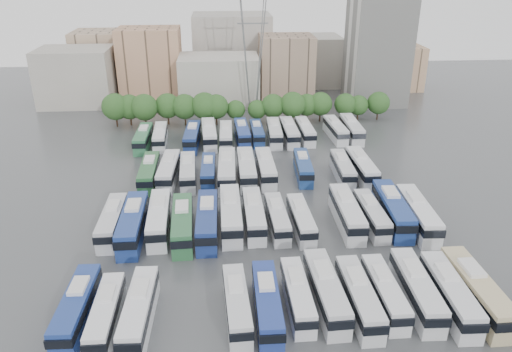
{
  "coord_description": "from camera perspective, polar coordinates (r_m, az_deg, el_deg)",
  "views": [
    {
      "loc": [
        -5.93,
        -66.69,
        35.55
      ],
      "look_at": [
        -0.54,
        5.88,
        3.0
      ],
      "focal_mm": 35.0,
      "sensor_mm": 36.0,
      "label": 1
    }
  ],
  "objects": [
    {
      "name": "bus_r1_s2",
      "position": [
        70.71,
        -11.02,
        -4.76
      ],
      "size": [
        3.25,
        12.8,
        3.99
      ],
      "rotation": [
        0.0,
        0.0,
        0.04
      ],
      "color": "white",
      "rests_on": "ground"
    },
    {
      "name": "bus_r1_s0",
      "position": [
        71.72,
        -16.09,
        -4.98
      ],
      "size": [
        2.64,
        11.97,
        3.75
      ],
      "rotation": [
        0.0,
        0.0,
        0.0
      ],
      "color": "silver",
      "rests_on": "ground"
    },
    {
      "name": "tree_line",
      "position": [
        113.22,
        -2.52,
        8.01
      ],
      "size": [
        65.2,
        7.36,
        7.59
      ],
      "color": "black",
      "rests_on": "ground"
    },
    {
      "name": "bus_r0_s12",
      "position": [
        59.3,
        21.26,
        -12.39
      ],
      "size": [
        3.07,
        12.36,
        3.85
      ],
      "rotation": [
        0.0,
        0.0,
        -0.03
      ],
      "color": "silver",
      "rests_on": "ground"
    },
    {
      "name": "bus_r0_s5",
      "position": [
        54.4,
        -2.2,
        -14.4
      ],
      "size": [
        2.93,
        11.17,
        3.47
      ],
      "rotation": [
        0.0,
        0.0,
        0.05
      ],
      "color": "silver",
      "rests_on": "ground"
    },
    {
      "name": "apartment_tower",
      "position": [
        132.86,
        13.7,
        13.67
      ],
      "size": [
        14.0,
        14.0,
        26.0
      ],
      "primitive_type": "cube",
      "color": "silver",
      "rests_on": "ground"
    },
    {
      "name": "bus_r1_s1",
      "position": [
        70.04,
        -13.9,
        -5.24
      ],
      "size": [
        3.05,
        13.42,
        4.2
      ],
      "rotation": [
        0.0,
        0.0,
        0.01
      ],
      "color": "navy",
      "rests_on": "ground"
    },
    {
      "name": "bus_r0_s10",
      "position": [
        57.74,
        14.48,
        -12.7
      ],
      "size": [
        2.51,
        11.05,
        3.46
      ],
      "rotation": [
        0.0,
        0.0,
        0.01
      ],
      "color": "silver",
      "rests_on": "ground"
    },
    {
      "name": "bus_r2_s2",
      "position": [
        85.75,
        -9.95,
        0.62
      ],
      "size": [
        3.3,
        12.51,
        3.89
      ],
      "rotation": [
        0.0,
        0.0,
        -0.05
      ],
      "color": "silver",
      "rests_on": "ground"
    },
    {
      "name": "bus_r1_s13",
      "position": [
        74.05,
        17.99,
        -4.11
      ],
      "size": [
        3.46,
        13.23,
        4.11
      ],
      "rotation": [
        0.0,
        0.0,
        -0.05
      ],
      "color": "white",
      "rests_on": "ground"
    },
    {
      "name": "bus_r3_s5",
      "position": [
        101.68,
        -3.45,
        4.65
      ],
      "size": [
        2.74,
        11.58,
        3.62
      ],
      "rotation": [
        0.0,
        0.0,
        -0.02
      ],
      "color": "silver",
      "rests_on": "ground"
    },
    {
      "name": "bus_r0_s11",
      "position": [
        58.79,
        17.88,
        -12.2
      ],
      "size": [
        3.05,
        12.3,
        3.83
      ],
      "rotation": [
        0.0,
        0.0,
        -0.03
      ],
      "color": "silver",
      "rests_on": "ground"
    },
    {
      "name": "bus_r1_s12",
      "position": [
        74.16,
        15.34,
        -3.67
      ],
      "size": [
        3.6,
        13.63,
        4.24
      ],
      "rotation": [
        0.0,
        0.0,
        -0.05
      ],
      "color": "navy",
      "rests_on": "ground"
    },
    {
      "name": "bus_r1_s11",
      "position": [
        72.67,
        13.05,
        -4.31
      ],
      "size": [
        2.64,
        11.37,
        3.56
      ],
      "rotation": [
        0.0,
        0.0,
        0.01
      ],
      "color": "silver",
      "rests_on": "ground"
    },
    {
      "name": "bus_r2_s7",
      "position": [
        85.61,
        1.11,
        0.95
      ],
      "size": [
        2.86,
        12.4,
        3.88
      ],
      "rotation": [
        0.0,
        0.0,
        0.01
      ],
      "color": "silver",
      "rests_on": "ground"
    },
    {
      "name": "bus_r1_s8",
      "position": [
        70.0,
        5.17,
        -4.93
      ],
      "size": [
        2.8,
        11.11,
        3.46
      ],
      "rotation": [
        0.0,
        0.0,
        0.04
      ],
      "color": "silver",
      "rests_on": "ground"
    },
    {
      "name": "bus_r2_s12",
      "position": [
        87.69,
        11.98,
        1.01
      ],
      "size": [
        2.91,
        12.6,
        3.94
      ],
      "rotation": [
        0.0,
        0.0,
        0.01
      ],
      "color": "white",
      "rests_on": "ground"
    },
    {
      "name": "bus_r3_s7",
      "position": [
        103.37,
        0.12,
        4.96
      ],
      "size": [
        2.5,
        10.86,
        3.4
      ],
      "rotation": [
        0.0,
        0.0,
        0.01
      ],
      "color": "navy",
      "rests_on": "ground"
    },
    {
      "name": "bus_r3_s3",
      "position": [
        101.47,
        -7.3,
        4.52
      ],
      "size": [
        3.22,
        12.33,
        3.83
      ],
      "rotation": [
        0.0,
        0.0,
        -0.05
      ],
      "color": "navy",
      "rests_on": "ground"
    },
    {
      "name": "bus_r2_s4",
      "position": [
        85.42,
        -5.47,
        0.61
      ],
      "size": [
        2.51,
        10.81,
        3.38
      ],
      "rotation": [
        0.0,
        0.0,
        -0.02
      ],
      "color": "navy",
      "rests_on": "ground"
    },
    {
      "name": "bus_r1_s4",
      "position": [
        69.13,
        -5.59,
        -5.05
      ],
      "size": [
        2.97,
        13.11,
        4.11
      ],
      "rotation": [
        0.0,
        0.0,
        -0.01
      ],
      "color": "navy",
      "rests_on": "ground"
    },
    {
      "name": "bus_r1_s3",
      "position": [
        68.88,
        -8.4,
        -5.38
      ],
      "size": [
        3.32,
        12.81,
        3.98
      ],
      "rotation": [
        0.0,
        0.0,
        0.04
      ],
      "color": "#2A6339",
      "rests_on": "ground"
    },
    {
      "name": "bus_r1_s10",
      "position": [
        72.04,
        10.35,
        -4.11
      ],
      "size": [
        2.95,
        12.86,
        4.02
      ],
      "rotation": [
        0.0,
        0.0,
        -0.01
      ],
      "color": "silver",
      "rests_on": "ground"
    },
    {
      "name": "bus_r2_s11",
      "position": [
        87.04,
        9.88,
        0.89
      ],
      "size": [
        2.89,
        11.58,
        3.61
      ],
      "rotation": [
        0.0,
        0.0,
        -0.03
      ],
      "color": "silver",
      "rests_on": "ground"
    },
    {
      "name": "bus_r0_s1",
      "position": [
        55.37,
        -16.77,
        -14.84
      ],
      "size": [
        2.4,
        10.91,
        3.42
      ],
      "rotation": [
        0.0,
        0.0,
        0.0
      ],
      "color": "silver",
      "rests_on": "ground"
    },
    {
      "name": "bus_r2_s5",
      "position": [
        84.5,
        -3.34,
        0.69
      ],
      "size": [
        3.25,
        13.32,
        4.16
      ],
      "rotation": [
        0.0,
        0.0,
        -0.03
      ],
      "color": "silver",
      "rests_on": "ground"
    },
    {
      "name": "bus_r1_s6",
      "position": [
        70.54,
        -0.25,
        -4.42
      ],
      "size": [
        2.74,
        12.13,
        3.8
      ],
      "rotation": [
        0.0,
        0.0,
        0.01
      ],
      "color": "silver",
      "rests_on": "ground"
    },
    {
      "name": "bus_r3_s10",
      "position": [
        104.59,
        5.64,
        5.15
      ],
      "size": [
        2.75,
        11.69,
        3.65
      ],
      "rotation": [
        0.0,
        0.0,
        0.02
      ],
      "color": "silver",
      "rests_on": "ground"
    },
    {
      "name": "bus_r3_s1",
      "position": [
        102.96,
        -10.9,
        4.48
      ],
      "size": [
        2.92,
        11.4,
        3.55
      ],
      "rotation": [
        0.0,
        0.0,
        0.04
      ],
      "color": "white",
      "rests_on": "ground"
    },
    {
      "name": "bus_r3_s0",
      "position": [
        102.46,
        -12.76,
        4.26
      ],
      "size": [
        2.71,
        11.77,
        3.68
      ],
      "rotation": [
        0.0,
        0.0,
        -0.01
      ],
      "color": "#307249",
      "rests_on": "ground"
    },
    {
      "name": "bus_r3_s4",
      "position": [
        102.32,
        -5.38,
        4.82
      ],
      "size": [
        3.39,
        12.79,
        3.98
      ],
      "rotation": [
        0.0,
        0.0,
        0.05
      ],
      "color": "silver",
      "rests_on": "ground"
    },
    {
      "name": "bus_r0_s0",
      "position": [
        56.9,
        -19.79,
        -13.94
      ],
      "size": [
        2.89,
        11.87,
        3.7
      ],
      "rotation": [
        0.0,
        0.0,
        -0.03
      ],
      "color": "navy",
      "rests_on": "ground"
    },
    {
      "name": "bus_r0_s8",
      "position": [
        56.34,
        8.0,
        -12.85
      ],
      "size": [
        3.18,
        12.43,
        3.87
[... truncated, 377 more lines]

